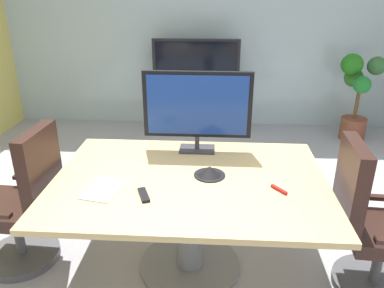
{
  "coord_description": "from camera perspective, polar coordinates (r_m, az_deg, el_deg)",
  "views": [
    {
      "loc": [
        0.2,
        -2.5,
        2.0
      ],
      "look_at": [
        0.04,
        0.07,
        0.91
      ],
      "focal_mm": 35.55,
      "sensor_mm": 36.0,
      "label": 1
    }
  ],
  "objects": [
    {
      "name": "office_chair_left",
      "position": [
        3.1,
        -23.71,
        -9.0
      ],
      "size": [
        0.61,
        0.58,
        1.09
      ],
      "rotation": [
        0.0,
        0.0,
        -1.62
      ],
      "color": "#4C4C51",
      "rests_on": "ground"
    },
    {
      "name": "conference_phone",
      "position": [
        2.65,
        2.66,
        -4.15
      ],
      "size": [
        0.22,
        0.22,
        0.07
      ],
      "color": "black",
      "rests_on": "conference_table"
    },
    {
      "name": "ground_plane",
      "position": [
        3.2,
        -0.75,
        -15.59
      ],
      "size": [
        7.22,
        7.22,
        0.0
      ],
      "primitive_type": "plane",
      "color": "#99999E"
    },
    {
      "name": "wall_display_unit",
      "position": [
        5.48,
        0.59,
        6.51
      ],
      "size": [
        1.2,
        0.36,
        1.31
      ],
      "color": "#B7BABC",
      "rests_on": "ground"
    },
    {
      "name": "potted_plant",
      "position": [
        5.56,
        23.51,
        7.05
      ],
      "size": [
        0.58,
        0.59,
        1.17
      ],
      "color": "brown",
      "rests_on": "ground"
    },
    {
      "name": "wall_back_glass_partition",
      "position": [
        5.65,
        1.67,
        16.46
      ],
      "size": [
        5.78,
        0.1,
        2.71
      ],
      "primitive_type": "cube",
      "color": "#9EB2B7",
      "rests_on": "ground"
    },
    {
      "name": "tv_monitor",
      "position": [
        2.94,
        0.81,
        5.57
      ],
      "size": [
        0.84,
        0.18,
        0.64
      ],
      "color": "#333338",
      "rests_on": "conference_table"
    },
    {
      "name": "whiteboard_marker",
      "position": [
        2.53,
        12.91,
        -6.67
      ],
      "size": [
        0.1,
        0.11,
        0.02
      ],
      "primitive_type": "cube",
      "rotation": [
        0.0,
        0.0,
        -0.9
      ],
      "color": "red",
      "rests_on": "conference_table"
    },
    {
      "name": "conference_table",
      "position": [
        2.72,
        -0.34,
        -8.51
      ],
      "size": [
        1.87,
        1.33,
        0.76
      ],
      "color": "tan",
      "rests_on": "ground"
    },
    {
      "name": "paper_notepad",
      "position": [
        2.55,
        -13.16,
        -6.63
      ],
      "size": [
        0.27,
        0.34,
        0.01
      ],
      "primitive_type": "cube",
      "rotation": [
        0.0,
        0.0,
        -0.21
      ],
      "color": "white",
      "rests_on": "conference_table"
    },
    {
      "name": "remote_control",
      "position": [
        2.43,
        -7.26,
        -7.58
      ],
      "size": [
        0.11,
        0.18,
        0.02
      ],
      "primitive_type": "cube",
      "rotation": [
        0.0,
        0.0,
        0.37
      ],
      "color": "black",
      "rests_on": "conference_table"
    },
    {
      "name": "office_chair_right",
      "position": [
        2.87,
        25.06,
        -11.9
      ],
      "size": [
        0.61,
        0.59,
        1.09
      ],
      "rotation": [
        0.0,
        0.0,
        1.5
      ],
      "color": "#4C4C51",
      "rests_on": "ground"
    }
  ]
}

